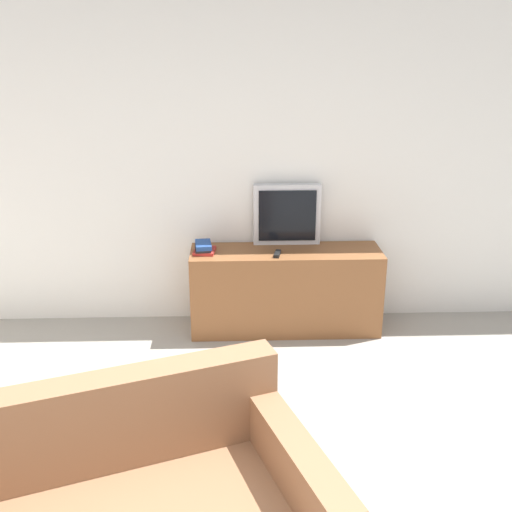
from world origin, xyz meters
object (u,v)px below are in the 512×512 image
Objects in this scene: tv_stand at (285,290)px; book_stack at (204,248)px; remote_on_stand at (277,254)px; television at (287,214)px.

book_stack is (-0.64, -0.01, 0.37)m from tv_stand.
tv_stand is 10.23× the size of remote_on_stand.
remote_on_stand reaches higher than tv_stand.
book_stack reaches higher than tv_stand.
television reaches higher than tv_stand.
television is 0.72m from book_stack.
book_stack is at bearing 170.87° from remote_on_stand.
tv_stand is 0.37m from remote_on_stand.
television is at bearing 84.58° from tv_stand.
tv_stand is 2.80× the size of television.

